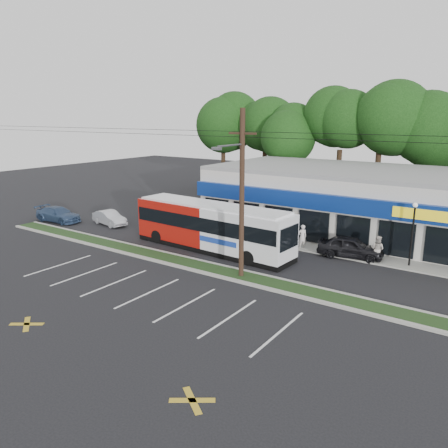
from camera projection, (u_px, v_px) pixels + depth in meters
ground at (192, 272)px, 27.48m from camera, size 120.00×120.00×0.00m
grass_strip at (202, 267)px, 28.26m from camera, size 40.00×1.60×0.12m
curb_south at (194, 270)px, 27.58m from camera, size 40.00×0.25×0.14m
curb_north at (210, 263)px, 28.94m from camera, size 40.00×0.25×0.14m
sidewalk at (323, 250)px, 31.89m from camera, size 32.00×2.20×0.10m
strip_mall at (362, 201)px, 36.51m from camera, size 25.00×12.55×5.30m
utility_pole at (239, 189)px, 25.35m from camera, size 50.00×2.77×10.00m
lamp_post at (413, 227)px, 27.79m from camera, size 0.30×0.30×4.25m
tree_line at (383, 127)px, 44.00m from camera, size 46.76×6.76×11.83m
metrobus at (212, 226)px, 31.60m from camera, size 12.88×3.34×3.43m
car_dark at (350, 247)px, 30.12m from camera, size 4.68×2.52×1.51m
car_silver at (109, 218)px, 39.22m from camera, size 4.05×1.99×1.28m
car_blue at (58, 214)px, 40.42m from camera, size 4.84×2.28×1.36m
pedestrian_a at (302, 237)px, 32.08m from camera, size 0.78×0.78×1.83m
pedestrian_b at (377, 249)px, 29.07m from camera, size 1.02×0.87×1.85m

